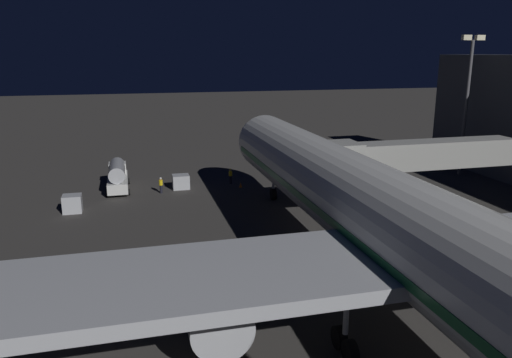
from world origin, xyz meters
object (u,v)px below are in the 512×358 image
ground_crew_near_nose_gear (231,175)px  ground_crew_under_port_wing (161,184)px  apron_floodlight_mast (467,95)px  fuel_tanker (117,175)px  traffic_cone_nose_starboard (241,185)px  airliner_at_gate (430,249)px  baggage_container_mid_row (181,182)px  traffic_cone_nose_port (278,182)px  jet_bridge (405,156)px  baggage_container_near_belt (72,204)px

ground_crew_near_nose_gear → ground_crew_under_port_wing: 8.30m
apron_floodlight_mast → fuel_tanker: 41.92m
apron_floodlight_mast → traffic_cone_nose_starboard: size_ratio=30.34×
airliner_at_gate → ground_crew_under_port_wing: bearing=-71.1°
baggage_container_mid_row → traffic_cone_nose_starboard: baggage_container_mid_row is taller
fuel_tanker → airliner_at_gate: bearing=114.0°
apron_floodlight_mast → traffic_cone_nose_port: apron_floodlight_mast is taller
jet_bridge → apron_floodlight_mast: size_ratio=1.16×
fuel_tanker → traffic_cone_nose_starboard: 13.58m
baggage_container_mid_row → ground_crew_under_port_wing: size_ratio=1.04×
jet_bridge → traffic_cone_nose_port: jet_bridge is taller
ground_crew_under_port_wing → traffic_cone_nose_port: (-13.21, -0.16, -0.69)m
ground_crew_near_nose_gear → jet_bridge: bearing=133.1°
traffic_cone_nose_port → jet_bridge: bearing=123.6°
ground_crew_under_port_wing → traffic_cone_nose_port: 13.23m
fuel_tanker → baggage_container_near_belt: bearing=60.1°
fuel_tanker → baggage_container_mid_row: 6.93m
airliner_at_gate → traffic_cone_nose_starboard: size_ratio=122.35×
baggage_container_near_belt → traffic_cone_nose_starboard: size_ratio=3.13×
fuel_tanker → ground_crew_under_port_wing: size_ratio=3.85×
apron_floodlight_mast → baggage_container_mid_row: (34.24, -2.00, -8.98)m
fuel_tanker → ground_crew_under_port_wing: bearing=150.3°
baggage_container_near_belt → airliner_at_gate: bearing=125.2°
apron_floodlight_mast → ground_crew_under_port_wing: bearing=-1.1°
baggage_container_near_belt → jet_bridge: bearing=165.4°
apron_floodlight_mast → ground_crew_near_nose_gear: apron_floodlight_mast is taller
baggage_container_near_belt → ground_crew_under_port_wing: (-8.57, -4.54, 0.13)m
baggage_container_near_belt → apron_floodlight_mast: bearing=-175.1°
baggage_container_mid_row → ground_crew_near_nose_gear: bearing=-172.9°
traffic_cone_nose_starboard → baggage_container_mid_row: bearing=-9.9°
traffic_cone_nose_starboard → apron_floodlight_mast: bearing=178.2°
baggage_container_near_belt → traffic_cone_nose_starboard: 18.01m
baggage_container_near_belt → baggage_container_mid_row: size_ratio=0.94×
apron_floodlight_mast → traffic_cone_nose_port: 25.17m
baggage_container_mid_row → ground_crew_under_port_wing: ground_crew_under_port_wing is taller
fuel_tanker → ground_crew_near_nose_gear: (-12.54, 0.54, -0.66)m
baggage_container_mid_row → traffic_cone_nose_starboard: size_ratio=3.32×
airliner_at_gate → apron_floodlight_mast: (-25.50, -31.55, 4.41)m
baggage_container_near_belt → ground_crew_near_nose_gear: ground_crew_near_nose_gear is taller
baggage_container_mid_row → traffic_cone_nose_port: size_ratio=3.32×
apron_floodlight_mast → baggage_container_mid_row: size_ratio=9.14×
jet_bridge → baggage_container_mid_row: (19.28, -13.68, -4.68)m
apron_floodlight_mast → ground_crew_under_port_wing: size_ratio=9.52×
baggage_container_mid_row → traffic_cone_nose_starboard: bearing=170.1°
airliner_at_gate → traffic_cone_nose_starboard: 32.88m
baggage_container_mid_row → ground_crew_under_port_wing: 2.63m
ground_crew_near_nose_gear → fuel_tanker: bearing=-2.5°
apron_floodlight_mast → baggage_container_near_belt: size_ratio=9.68×
baggage_container_mid_row → traffic_cone_nose_port: baggage_container_mid_row is taller
ground_crew_under_port_wing → traffic_cone_nose_port: bearing=-179.3°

